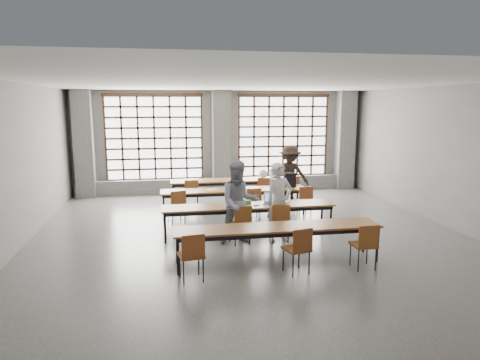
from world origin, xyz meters
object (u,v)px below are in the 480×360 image
Objects in this scene: student_back at (290,175)px; mouse at (288,203)px; laptop_back at (276,176)px; chair_back_right at (291,188)px; desk_row_d at (278,230)px; chair_front_left at (241,221)px; backpack at (290,180)px; chair_mid_centre at (253,200)px; student_female at (239,202)px; chair_mid_right at (304,198)px; chair_near_right at (366,242)px; desk_row_a at (235,181)px; desk_row_b at (234,191)px; chair_back_mid at (264,189)px; chair_back_left at (192,191)px; chair_front_right at (280,219)px; plastic_bag at (263,174)px; laptop_front at (271,200)px; red_pouch at (191,253)px; chair_near_left at (192,252)px; phone at (257,205)px; chair_near_mid at (299,246)px; chair_mid_left at (177,203)px; student_male at (279,202)px; desk_row_c at (248,208)px; green_box at (246,202)px.

mouse is at bearing -105.31° from student_back.
chair_back_right is at bearing -68.16° from laptop_back.
student_back reaches higher than desk_row_d.
backpack is at bearing 54.26° from chair_front_left.
student_female is at bearing -110.84° from chair_mid_centre.
chair_mid_right is 1.00× the size of chair_near_right.
laptop_back is 1.12× the size of backpack.
desk_row_a is 5.24m from desk_row_d.
chair_near_right is (1.50, -0.63, -0.13)m from desk_row_d.
chair_back_mid reaches higher than desk_row_b.
chair_back_left is at bearing -164.93° from laptop_back.
mouse is at bearing 59.66° from chair_front_right.
desk_row_b is at bearing -127.26° from plastic_bag.
plastic_bag is at bearing 86.59° from mouse.
laptop_front is at bearing -71.43° from desk_row_b.
student_back is at bearing 57.77° from red_pouch.
chair_mid_right is at bearing 48.96° from chair_near_left.
red_pouch is at bearing 178.58° from chair_near_right.
student_back reaches higher than phone.
red_pouch is (-2.43, -2.36, -0.25)m from mouse.
desk_row_b is 4.55× the size of chair_near_right.
chair_near_mid is (-0.15, -1.83, 0.00)m from chair_front_right.
chair_mid_right is (1.52, -2.14, -0.13)m from desk_row_a.
desk_row_a is 4.55× the size of chair_mid_left.
student_male is at bearing -126.10° from mouse.
chair_mid_centre is at bearing 70.89° from chair_front_left.
chair_mid_centre is at bearing -118.34° from laptop_back.
student_male is at bearing -39.81° from desk_row_c.
chair_back_left is 3.52× the size of green_box.
chair_back_right is 2.20× the size of backpack.
desk_row_a is 1.54m from chair_back_left.
chair_near_mid is 3.52× the size of green_box.
student_female is 4.44m from laptop_back.
chair_near_mid is at bearing -94.70° from chair_front_right.
laptop_front is (0.31, -3.30, 0.13)m from desk_row_a.
chair_back_left is at bearing 86.31° from red_pouch.
chair_back_mid and chair_near_mid have the same top height.
backpack is at bearing 61.51° from laptop_front.
student_male is at bearing -85.00° from desk_row_a.
chair_near_left is at bearing -128.43° from laptop_front.
red_pouch is at bearing -114.29° from plastic_bag.
chair_back_right is at bearing 57.46° from chair_near_left.
laptop_front is 1.76× the size of green_box.
desk_row_a is 4.55× the size of chair_back_left.
green_box is (-1.91, -2.83, -0.13)m from student_back.
desk_row_a is at bearing 91.81° from chair_near_mid.
phone is (-1.68, -3.01, -0.17)m from student_back.
laptop_front reaches higher than phone.
chair_mid_right is at bearing -63.95° from chair_back_mid.
student_female is 7.33× the size of green_box.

